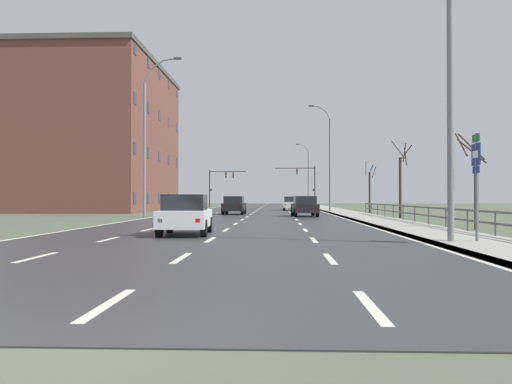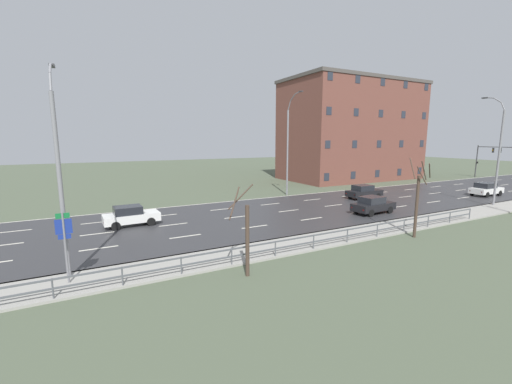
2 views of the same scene
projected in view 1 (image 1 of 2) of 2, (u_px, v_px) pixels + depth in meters
The scene contains 19 objects.
ground_plane at pixel (255, 213), 53.02m from camera, with size 160.00×160.00×0.12m.
road_asphalt_strip at pixel (259, 209), 65.00m from camera, with size 14.00×120.00×0.03m.
sidewalk_right at pixel (327, 209), 64.66m from camera, with size 3.00×120.00×0.12m.
guardrail at pixel (421, 212), 27.65m from camera, with size 0.07×34.94×1.00m.
street_lamp_foreground at pixel (445, 81), 16.20m from camera, with size 2.38×0.24×10.31m.
street_lamp_midground at pixel (329, 159), 53.31m from camera, with size 2.26×0.24×10.87m.
street_lamp_distant at pixel (308, 175), 90.41m from camera, with size 2.26×0.24×10.73m.
street_lamp_left_bank at pixel (147, 139), 39.08m from camera, with size 2.86×0.24×11.89m.
highway_sign at pixel (476, 173), 16.16m from camera, with size 0.09×0.68×3.43m.
traffic_signal_right at pixel (307, 180), 78.94m from camera, with size 6.04×0.36×6.12m.
traffic_signal_left at pixel (219, 181), 78.94m from camera, with size 5.55×0.36×5.62m.
car_far_left at pixel (291, 203), 59.25m from camera, with size 1.94×4.15×1.57m.
car_near_right at pixel (186, 214), 20.33m from camera, with size 2.01×4.19×1.57m.
car_mid_centre at pixel (234, 205), 45.11m from camera, with size 1.91×4.14×1.57m.
car_near_left at pixel (305, 206), 40.07m from camera, with size 2.03×4.20×1.57m.
brick_building at pixel (105, 138), 58.08m from camera, with size 12.39×22.83×16.14m.
bare_tree_near at pixel (475, 184), 23.77m from camera, with size 1.03×1.66×4.46m.
bare_tree_mid at pixel (401, 183), 36.77m from camera, with size 1.48×1.58×5.43m.
bare_tree_far at pixel (370, 190), 50.59m from camera, with size 1.01×0.93×4.99m.
Camera 1 is at (2.28, -4.99, 1.45)m, focal length 36.94 mm.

